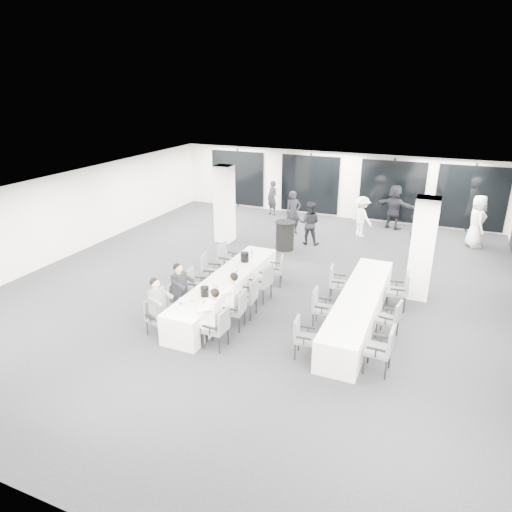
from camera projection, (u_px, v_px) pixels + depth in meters
The scene contains 43 objects.
room at pixel (304, 233), 13.45m from camera, with size 14.04×16.04×2.84m.
column_left at pixel (224, 204), 16.58m from camera, with size 0.60×0.60×2.80m, color white.
column_right at pixel (422, 249), 12.14m from camera, with size 0.60×0.60×2.80m, color white.
banquet_table_main at pixel (226, 290), 12.11m from camera, with size 0.90×5.00×0.75m, color silver.
banquet_table_side at pixel (359, 309), 11.13m from camera, with size 0.90×5.00×0.75m, color silver.
cocktail_table at pixel (285, 235), 16.01m from camera, with size 0.73×0.73×1.01m.
chair_main_left_near at pixel (155, 315), 10.60m from camera, with size 0.51×0.54×0.86m.
chair_main_left_second at pixel (177, 298), 11.40m from camera, with size 0.53×0.56×0.88m.
chair_main_left_mid at pixel (195, 283), 12.17m from camera, with size 0.53×0.57×0.93m.
chair_main_left_fourth at pixel (209, 270), 12.86m from camera, with size 0.63×0.66×1.03m.
chair_main_left_far at pixel (226, 258), 13.79m from camera, with size 0.55×0.61×1.02m.
chair_main_right_near at pixel (219, 326), 9.99m from camera, with size 0.50×0.56×0.96m.
chair_main_right_second at pixel (237, 308), 10.81m from camera, with size 0.53×0.58×0.96m.
chair_main_right_mid at pixel (249, 295), 11.37m from camera, with size 0.53×0.59×1.01m.
chair_main_right_fourth at pixel (263, 281), 12.18m from camera, with size 0.58×0.63×1.03m.
chair_main_right_far at pixel (277, 268), 13.17m from camera, with size 0.55×0.58×0.90m.
chair_side_left_near at pixel (302, 335), 9.71m from camera, with size 0.50×0.54×0.89m.
chair_side_left_mid at pixel (320, 305), 10.93m from camera, with size 0.51×0.56×0.95m.
chair_side_left_far at pixel (336, 281), 12.28m from camera, with size 0.53×0.58×0.95m.
chair_side_right_near at pixel (383, 347), 9.13m from camera, with size 0.54×0.60×1.03m.
chair_side_right_mid at pixel (392, 317), 10.41m from camera, with size 0.53×0.57×0.92m.
chair_side_right_far at pixel (401, 289), 11.73m from camera, with size 0.58×0.62×1.01m.
seated_guest_a at pixel (159, 304), 10.42m from camera, with size 0.50×0.38×1.44m.
seated_guest_b at pixel (182, 287), 11.25m from camera, with size 0.50×0.38×1.44m.
seated_guest_c at pixel (212, 314), 9.96m from camera, with size 0.50×0.38×1.44m.
seated_guest_d at pixel (230, 297), 10.77m from camera, with size 0.50×0.38×1.44m.
standing_guest_a at pixel (293, 210), 17.55m from camera, with size 0.69×0.56×1.89m, color black.
standing_guest_b at pixel (309, 220), 16.40m from camera, with size 0.86×0.53×1.79m, color black.
standing_guest_c at pixel (362, 214), 17.24m from camera, with size 1.14×0.58×1.76m, color white.
standing_guest_d at pixel (426, 215), 16.67m from camera, with size 1.18×0.66×2.01m, color black.
standing_guest_e at pixel (477, 218), 16.11m from camera, with size 1.02×0.62×2.12m, color white.
standing_guest_f at pixel (395, 204), 18.13m from camera, with size 1.85×0.71×2.02m, color black.
standing_guest_g at pixel (272, 196), 20.09m from camera, with size 0.63×0.50×1.72m, color black.
standing_guest_h at pixel (419, 238), 14.51m from camera, with size 0.86×0.53×1.79m, color black.
ice_bucket_near at pixel (205, 292), 10.89m from camera, with size 0.21×0.21×0.24m, color black.
ice_bucket_far at pixel (245, 257), 12.99m from camera, with size 0.24×0.24×0.27m, color black.
water_bottle_a at pixel (180, 302), 10.38m from camera, with size 0.07×0.07×0.21m, color silver.
water_bottle_b at pixel (237, 270), 12.13m from camera, with size 0.07×0.07×0.23m, color silver.
water_bottle_c at pixel (252, 252), 13.46m from camera, with size 0.07×0.07×0.21m, color silver.
plate_a at pixel (193, 301), 10.65m from camera, with size 0.18×0.18×0.03m.
plate_b at pixel (205, 303), 10.58m from camera, with size 0.21×0.21×0.03m.
plate_c at pixel (216, 287), 11.41m from camera, with size 0.21×0.21×0.03m.
wine_glass at pixel (195, 309), 10.04m from camera, with size 0.07×0.07×0.18m.
Camera 1 is at (4.58, -11.23, 5.56)m, focal length 32.00 mm.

